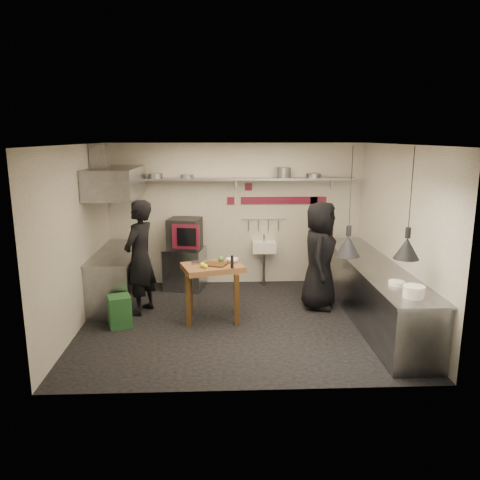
{
  "coord_description": "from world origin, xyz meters",
  "views": [
    {
      "loc": [
        -0.31,
        -7.07,
        2.92
      ],
      "look_at": [
        0.01,
        0.3,
        1.28
      ],
      "focal_mm": 35.0,
      "sensor_mm": 36.0,
      "label": 1
    }
  ],
  "objects_px": {
    "chef_left": "(140,257)",
    "green_bin": "(120,311)",
    "oven_stand": "(185,268)",
    "chef_right": "(320,256)",
    "prep_table": "(213,292)",
    "combi_oven": "(185,233)"
  },
  "relations": [
    {
      "from": "green_bin",
      "to": "chef_right",
      "type": "distance_m",
      "value": 3.42
    },
    {
      "from": "chef_left",
      "to": "chef_right",
      "type": "distance_m",
      "value": 3.03
    },
    {
      "from": "combi_oven",
      "to": "oven_stand",
      "type": "bearing_deg",
      "value": -82.31
    },
    {
      "from": "oven_stand",
      "to": "chef_right",
      "type": "height_order",
      "value": "chef_right"
    },
    {
      "from": "combi_oven",
      "to": "green_bin",
      "type": "distance_m",
      "value": 2.29
    },
    {
      "from": "prep_table",
      "to": "oven_stand",
      "type": "bearing_deg",
      "value": 91.96
    },
    {
      "from": "green_bin",
      "to": "prep_table",
      "type": "bearing_deg",
      "value": 9.24
    },
    {
      "from": "oven_stand",
      "to": "chef_left",
      "type": "distance_m",
      "value": 1.54
    },
    {
      "from": "oven_stand",
      "to": "prep_table",
      "type": "height_order",
      "value": "prep_table"
    },
    {
      "from": "chef_left",
      "to": "green_bin",
      "type": "bearing_deg",
      "value": -0.77
    },
    {
      "from": "green_bin",
      "to": "chef_right",
      "type": "height_order",
      "value": "chef_right"
    },
    {
      "from": "green_bin",
      "to": "prep_table",
      "type": "height_order",
      "value": "prep_table"
    },
    {
      "from": "chef_left",
      "to": "chef_right",
      "type": "xyz_separation_m",
      "value": [
        3.03,
        0.12,
        -0.03
      ]
    },
    {
      "from": "prep_table",
      "to": "chef_left",
      "type": "bearing_deg",
      "value": 146.36
    },
    {
      "from": "oven_stand",
      "to": "chef_right",
      "type": "relative_size",
      "value": 0.43
    },
    {
      "from": "chef_right",
      "to": "prep_table",
      "type": "bearing_deg",
      "value": 122.32
    },
    {
      "from": "oven_stand",
      "to": "green_bin",
      "type": "height_order",
      "value": "oven_stand"
    },
    {
      "from": "oven_stand",
      "to": "chef_right",
      "type": "xyz_separation_m",
      "value": [
        2.39,
        -1.16,
        0.53
      ]
    },
    {
      "from": "green_bin",
      "to": "chef_left",
      "type": "xyz_separation_m",
      "value": [
        0.25,
        0.6,
        0.71
      ]
    },
    {
      "from": "oven_stand",
      "to": "combi_oven",
      "type": "distance_m",
      "value": 0.69
    },
    {
      "from": "green_bin",
      "to": "prep_table",
      "type": "xyz_separation_m",
      "value": [
        1.45,
        0.24,
        0.21
      ]
    },
    {
      "from": "combi_oven",
      "to": "chef_right",
      "type": "relative_size",
      "value": 0.32
    }
  ]
}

